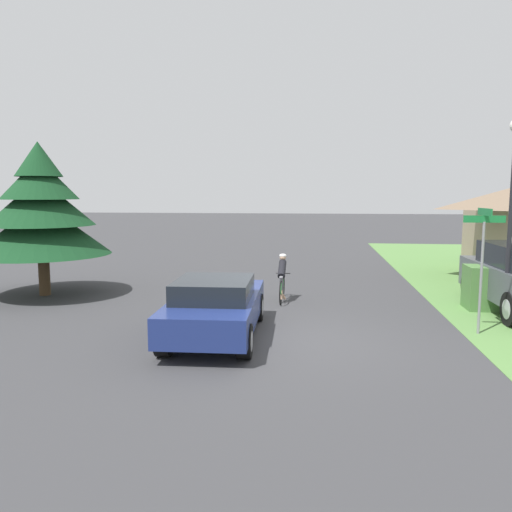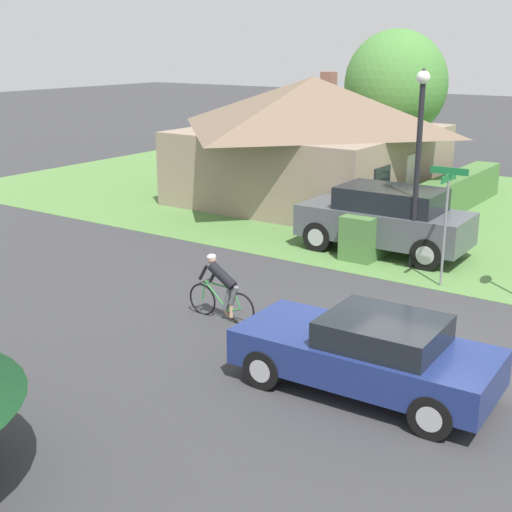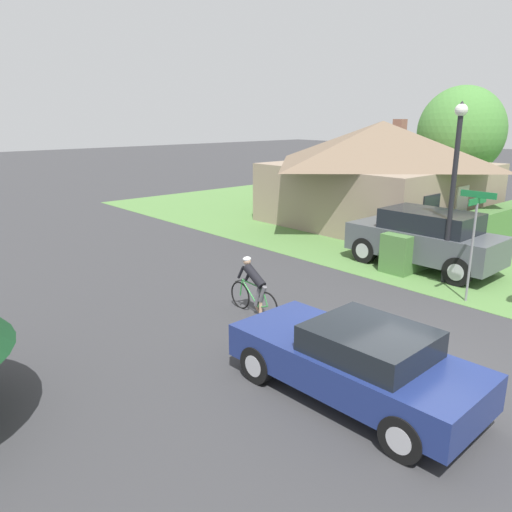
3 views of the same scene
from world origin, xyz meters
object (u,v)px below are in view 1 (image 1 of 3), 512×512
(sedan_left_lane, at_px, (216,307))
(cyclist, at_px, (282,278))
(street_name_sign, at_px, (483,248))
(conifer_tall_near, at_px, (41,211))

(sedan_left_lane, bearing_deg, cyclist, -18.86)
(cyclist, distance_m, street_name_sign, 5.74)
(street_name_sign, distance_m, conifer_tall_near, 12.61)
(sedan_left_lane, relative_size, conifer_tall_near, 0.91)
(sedan_left_lane, relative_size, street_name_sign, 1.52)
(cyclist, bearing_deg, conifer_tall_near, 90.65)
(sedan_left_lane, bearing_deg, conifer_tall_near, 56.14)
(sedan_left_lane, height_order, street_name_sign, street_name_sign)
(cyclist, xyz_separation_m, conifer_tall_near, (-7.52, -0.02, 1.96))
(cyclist, relative_size, street_name_sign, 0.60)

